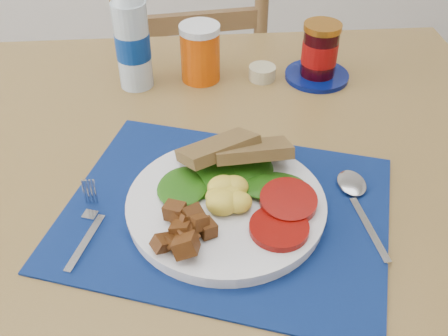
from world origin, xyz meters
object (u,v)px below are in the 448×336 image
water_bottle (132,38)px  jam_on_saucer (319,55)px  juice_glass (200,54)px  chair_far (188,54)px  breakfast_plate (222,202)px

water_bottle → jam_on_saucer: bearing=-0.2°
jam_on_saucer → juice_glass: bearing=176.1°
water_bottle → juice_glass: (0.13, 0.02, -0.05)m
chair_far → breakfast_plate: chair_far is taller
chair_far → breakfast_plate: (0.04, -0.85, 0.19)m
water_bottle → juice_glass: size_ratio=2.10×
chair_far → water_bottle: (-0.11, -0.45, 0.27)m
chair_far → juice_glass: chair_far is taller
breakfast_plate → water_bottle: bearing=91.9°
chair_far → water_bottle: chair_far is taller
breakfast_plate → jam_on_saucer: bearing=41.2°
juice_glass → breakfast_plate: bearing=-88.0°
water_bottle → jam_on_saucer: 0.38m
juice_glass → jam_on_saucer: 0.25m
jam_on_saucer → water_bottle: bearing=179.8°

